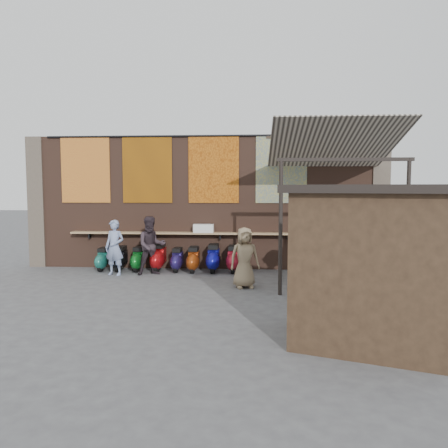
% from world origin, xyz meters
% --- Properties ---
extents(ground, '(70.00, 70.00, 0.00)m').
position_xyz_m(ground, '(0.00, 0.00, 0.00)').
color(ground, '#474749').
rests_on(ground, ground).
extents(brick_wall, '(10.00, 0.40, 4.00)m').
position_xyz_m(brick_wall, '(0.00, 2.70, 2.00)').
color(brick_wall, brown).
rests_on(brick_wall, ground).
extents(pier_left, '(0.50, 0.50, 4.00)m').
position_xyz_m(pier_left, '(-5.20, 2.70, 2.00)').
color(pier_left, '#4C4238').
rests_on(pier_left, ground).
extents(pier_right, '(0.50, 0.50, 4.00)m').
position_xyz_m(pier_right, '(5.20, 2.70, 2.00)').
color(pier_right, '#4C4238').
rests_on(pier_right, ground).
extents(eating_counter, '(8.00, 0.32, 0.05)m').
position_xyz_m(eating_counter, '(0.00, 2.33, 1.10)').
color(eating_counter, '#9E7A51').
rests_on(eating_counter, brick_wall).
extents(shelf_box, '(0.60, 0.28, 0.25)m').
position_xyz_m(shelf_box, '(0.01, 2.30, 1.25)').
color(shelf_box, white).
rests_on(shelf_box, eating_counter).
extents(tapestry_redgold, '(1.50, 0.02, 2.00)m').
position_xyz_m(tapestry_redgold, '(-3.60, 2.48, 3.00)').
color(tapestry_redgold, maroon).
rests_on(tapestry_redgold, brick_wall).
extents(tapestry_sun, '(1.50, 0.02, 2.00)m').
position_xyz_m(tapestry_sun, '(-1.70, 2.48, 3.00)').
color(tapestry_sun, orange).
rests_on(tapestry_sun, brick_wall).
extents(tapestry_orange, '(1.50, 0.02, 2.00)m').
position_xyz_m(tapestry_orange, '(0.30, 2.48, 3.00)').
color(tapestry_orange, '#C06918').
rests_on(tapestry_orange, brick_wall).
extents(tapestry_multi, '(1.50, 0.02, 2.00)m').
position_xyz_m(tapestry_multi, '(2.30, 2.48, 3.00)').
color(tapestry_multi, '#2A4E9A').
rests_on(tapestry_multi, brick_wall).
extents(hang_rail, '(9.50, 0.06, 0.06)m').
position_xyz_m(hang_rail, '(0.00, 2.47, 3.98)').
color(hang_rail, black).
rests_on(hang_rail, brick_wall).
extents(scooter_stool_0, '(0.32, 0.71, 0.67)m').
position_xyz_m(scooter_stool_0, '(-2.96, 2.02, 0.34)').
color(scooter_stool_0, '#1A685A').
rests_on(scooter_stool_0, ground).
extents(scooter_stool_1, '(0.34, 0.75, 0.72)m').
position_xyz_m(scooter_stool_1, '(-2.44, 2.02, 0.36)').
color(scooter_stool_1, black).
rests_on(scooter_stool_1, ground).
extents(scooter_stool_2, '(0.34, 0.75, 0.71)m').
position_xyz_m(scooter_stool_2, '(-1.90, 2.02, 0.35)').
color(scooter_stool_2, '#0D5D1B').
rests_on(scooter_stool_2, ground).
extents(scooter_stool_3, '(0.39, 0.86, 0.82)m').
position_xyz_m(scooter_stool_3, '(-1.29, 2.05, 0.41)').
color(scooter_stool_3, maroon).
rests_on(scooter_stool_3, ground).
extents(scooter_stool_4, '(0.32, 0.72, 0.68)m').
position_xyz_m(scooter_stool_4, '(-0.74, 2.04, 0.34)').
color(scooter_stool_4, '#1F164E').
rests_on(scooter_stool_4, ground).
extents(scooter_stool_5, '(0.35, 0.77, 0.73)m').
position_xyz_m(scooter_stool_5, '(-0.24, 1.96, 0.37)').
color(scooter_stool_5, maroon).
rests_on(scooter_stool_5, ground).
extents(scooter_stool_6, '(0.38, 0.84, 0.80)m').
position_xyz_m(scooter_stool_6, '(0.33, 2.03, 0.40)').
color(scooter_stool_6, navy).
rests_on(scooter_stool_6, ground).
extents(scooter_stool_7, '(0.36, 0.80, 0.76)m').
position_xyz_m(scooter_stool_7, '(0.90, 2.04, 0.38)').
color(scooter_stool_7, maroon).
rests_on(scooter_stool_7, ground).
extents(diner_left, '(0.64, 0.50, 1.56)m').
position_xyz_m(diner_left, '(-2.40, 1.40, 0.78)').
color(diner_left, '#7F90B9').
rests_on(diner_left, ground).
extents(diner_right, '(0.98, 0.89, 1.65)m').
position_xyz_m(diner_right, '(-1.38, 1.50, 0.83)').
color(diner_right, '#2F242B').
rests_on(diner_right, ground).
extents(shopper_navy, '(1.14, 0.61, 1.86)m').
position_xyz_m(shopper_navy, '(3.18, 0.78, 0.93)').
color(shopper_navy, black).
rests_on(shopper_navy, ground).
extents(shopper_grey, '(1.26, 1.15, 1.70)m').
position_xyz_m(shopper_grey, '(3.03, 0.01, 0.85)').
color(shopper_grey, '#5E5D63').
rests_on(shopper_grey, ground).
extents(shopper_tan, '(0.83, 0.66, 1.49)m').
position_xyz_m(shopper_tan, '(1.27, 0.08, 0.75)').
color(shopper_tan, '#887457').
rests_on(shopper_tan, ground).
extents(market_stall, '(2.62, 2.28, 2.38)m').
position_xyz_m(market_stall, '(3.30, -3.68, 1.19)').
color(market_stall, black).
rests_on(market_stall, ground).
extents(stall_roof, '(2.95, 2.60, 0.12)m').
position_xyz_m(stall_roof, '(3.30, -3.68, 2.44)').
color(stall_roof, black).
rests_on(stall_roof, market_stall).
extents(stall_sign, '(1.15, 0.43, 0.50)m').
position_xyz_m(stall_sign, '(3.58, -2.87, 1.73)').
color(stall_sign, gold).
rests_on(stall_sign, market_stall).
extents(stall_shelf, '(1.76, 0.69, 0.06)m').
position_xyz_m(stall_shelf, '(3.58, -2.87, 0.87)').
color(stall_shelf, '#473321').
rests_on(stall_shelf, market_stall).
extents(awning_canvas, '(3.20, 3.28, 0.97)m').
position_xyz_m(awning_canvas, '(3.50, 0.90, 3.55)').
color(awning_canvas, beige).
rests_on(awning_canvas, brick_wall).
extents(awning_ledger, '(3.30, 0.08, 0.12)m').
position_xyz_m(awning_ledger, '(3.50, 2.49, 3.95)').
color(awning_ledger, '#33261C').
rests_on(awning_ledger, brick_wall).
extents(awning_header, '(3.00, 0.08, 0.08)m').
position_xyz_m(awning_header, '(3.50, -0.60, 3.08)').
color(awning_header, black).
rests_on(awning_header, awning_post_left).
extents(awning_post_left, '(0.09, 0.09, 3.10)m').
position_xyz_m(awning_post_left, '(2.10, -0.60, 1.55)').
color(awning_post_left, black).
rests_on(awning_post_left, ground).
extents(awning_post_right, '(0.09, 0.09, 3.10)m').
position_xyz_m(awning_post_right, '(4.90, -0.60, 1.55)').
color(awning_post_right, black).
rests_on(awning_post_right, ground).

